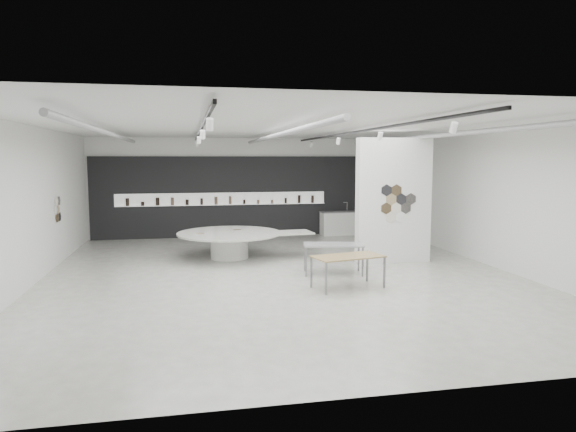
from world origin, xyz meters
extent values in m
cube|color=beige|center=(0.00, 0.00, -0.01)|extent=(12.00, 14.00, 0.01)
cube|color=silver|center=(0.00, 0.00, 3.80)|extent=(12.00, 14.00, 0.01)
cube|color=white|center=(0.00, 7.00, 1.90)|extent=(12.00, 0.01, 3.80)
cube|color=white|center=(0.00, -7.00, 1.90)|extent=(12.00, 0.01, 3.80)
cube|color=white|center=(6.00, 0.00, 1.90)|extent=(0.01, 14.00, 3.80)
cube|color=white|center=(-6.00, 0.00, 1.90)|extent=(0.01, 14.00, 3.80)
cylinder|color=#939396|center=(-4.20, 0.50, 3.62)|extent=(0.12, 12.00, 0.12)
cylinder|color=#939396|center=(0.00, 0.50, 3.62)|extent=(0.12, 12.00, 0.12)
cylinder|color=#939396|center=(4.20, 0.50, 3.62)|extent=(0.12, 12.00, 0.12)
cube|color=black|center=(-2.00, 0.00, 3.70)|extent=(0.05, 13.00, 0.06)
cylinder|color=white|center=(-2.00, -5.00, 3.52)|extent=(0.11, 0.18, 0.21)
cylinder|color=white|center=(-2.00, -1.70, 3.52)|extent=(0.11, 0.18, 0.21)
cylinder|color=white|center=(-2.00, 1.60, 3.52)|extent=(0.11, 0.18, 0.21)
cylinder|color=white|center=(-2.00, 4.90, 3.52)|extent=(0.11, 0.18, 0.21)
cube|color=black|center=(2.00, 0.00, 3.70)|extent=(0.05, 13.00, 0.06)
cylinder|color=white|center=(2.00, -5.00, 3.52)|extent=(0.11, 0.18, 0.21)
cylinder|color=white|center=(2.00, -1.70, 3.52)|extent=(0.11, 0.18, 0.21)
cylinder|color=white|center=(2.00, 1.60, 3.52)|extent=(0.11, 0.18, 0.21)
cylinder|color=white|center=(2.00, 4.90, 3.52)|extent=(0.11, 0.18, 0.21)
cylinder|color=#483A24|center=(-5.97, 2.50, 1.35)|extent=(0.03, 0.28, 0.28)
cylinder|color=black|center=(-5.97, 2.76, 1.35)|extent=(0.03, 0.28, 0.28)
cylinder|color=#97825D|center=(-5.97, 2.63, 1.58)|extent=(0.03, 0.28, 0.28)
cylinder|color=white|center=(-5.97, 2.37, 1.58)|extent=(0.03, 0.28, 0.28)
cylinder|color=silver|center=(-5.97, 2.50, 1.81)|extent=(0.03, 0.28, 0.28)
cylinder|color=black|center=(-5.97, 2.76, 1.81)|extent=(0.03, 0.28, 0.28)
cube|color=black|center=(0.00, 6.94, 1.55)|extent=(11.80, 0.10, 3.10)
cube|color=white|center=(-1.00, 6.87, 1.48)|extent=(8.00, 0.06, 0.46)
cube|color=white|center=(-1.00, 6.81, 1.25)|extent=(8.00, 0.18, 0.02)
cylinder|color=black|center=(-4.53, 6.81, 1.41)|extent=(0.13, 0.13, 0.29)
cylinder|color=black|center=(-3.99, 6.81, 1.34)|extent=(0.13, 0.13, 0.15)
cylinder|color=black|center=(-3.44, 6.81, 1.42)|extent=(0.14, 0.14, 0.30)
cylinder|color=brown|center=(-2.90, 6.81, 1.41)|extent=(0.12, 0.12, 0.29)
cylinder|color=black|center=(-2.36, 6.81, 1.37)|extent=(0.12, 0.12, 0.21)
cylinder|color=black|center=(-1.81, 6.81, 1.39)|extent=(0.10, 0.10, 0.25)
cylinder|color=brown|center=(-1.27, 6.81, 1.42)|extent=(0.12, 0.12, 0.30)
cylinder|color=brown|center=(-0.73, 6.81, 1.42)|extent=(0.10, 0.10, 0.31)
cylinder|color=black|center=(-0.19, 6.81, 1.35)|extent=(0.09, 0.09, 0.17)
cylinder|color=brown|center=(0.36, 6.81, 1.35)|extent=(0.10, 0.10, 0.16)
cylinder|color=brown|center=(0.90, 6.81, 1.34)|extent=(0.09, 0.09, 0.15)
cylinder|color=black|center=(1.44, 6.81, 1.37)|extent=(0.09, 0.09, 0.21)
cylinder|color=black|center=(1.99, 6.81, 1.42)|extent=(0.11, 0.11, 0.31)
cylinder|color=black|center=(2.53, 6.81, 1.41)|extent=(0.11, 0.11, 0.29)
cube|color=white|center=(3.50, 1.00, 1.80)|extent=(2.20, 0.35, 3.60)
cylinder|color=silver|center=(3.50, 0.81, 1.60)|extent=(0.34, 0.03, 0.34)
cylinder|color=black|center=(3.80, 0.81, 1.60)|extent=(0.34, 0.03, 0.34)
cylinder|color=#483A24|center=(3.20, 0.81, 1.60)|extent=(0.34, 0.03, 0.34)
cylinder|color=black|center=(3.65, 0.81, 1.86)|extent=(0.34, 0.03, 0.34)
cylinder|color=#97825D|center=(3.35, 0.81, 1.86)|extent=(0.34, 0.03, 0.34)
cylinder|color=white|center=(3.65, 0.81, 1.34)|extent=(0.34, 0.03, 0.34)
cylinder|color=silver|center=(3.35, 0.81, 1.34)|extent=(0.34, 0.03, 0.34)
cylinder|color=black|center=(3.95, 0.81, 1.86)|extent=(0.34, 0.03, 0.34)
cylinder|color=#483A24|center=(3.50, 0.81, 2.12)|extent=(0.34, 0.03, 0.34)
cylinder|color=black|center=(3.20, 0.81, 2.12)|extent=(0.34, 0.03, 0.34)
cylinder|color=white|center=(-1.13, 2.50, 0.37)|extent=(1.25, 1.25, 0.74)
cylinder|color=beige|center=(-1.13, 2.50, 0.77)|extent=(3.46, 3.46, 0.05)
cube|color=beige|center=(0.65, 2.25, 0.77)|extent=(1.48, 1.02, 0.05)
cube|color=#97825D|center=(-1.99, 2.41, 0.80)|extent=(0.23, 0.18, 0.01)
cube|color=#483A24|center=(-0.84, 3.06, 0.80)|extent=(0.23, 0.18, 0.01)
cube|color=#937A4C|center=(1.29, -1.64, 0.74)|extent=(1.76, 1.15, 0.03)
cube|color=slate|center=(0.62, -2.17, 0.36)|extent=(0.05, 0.05, 0.73)
cube|color=slate|center=(0.46, -1.46, 0.36)|extent=(0.05, 0.05, 0.73)
cube|color=slate|center=(2.12, -1.82, 0.36)|extent=(0.05, 0.05, 0.73)
cube|color=slate|center=(1.96, -1.11, 0.36)|extent=(0.05, 0.05, 0.73)
cube|color=gray|center=(1.37, -0.13, 0.77)|extent=(1.65, 1.03, 0.03)
cube|color=slate|center=(0.60, -0.34, 0.38)|extent=(0.05, 0.05, 0.76)
cube|color=slate|center=(0.72, 0.33, 0.38)|extent=(0.05, 0.05, 0.76)
cube|color=slate|center=(2.02, -0.60, 0.38)|extent=(0.05, 0.05, 0.76)
cube|color=slate|center=(2.15, 0.07, 0.38)|extent=(0.05, 0.05, 0.76)
cube|color=white|center=(3.63, 6.52, 0.45)|extent=(1.61, 0.65, 0.90)
cube|color=gray|center=(3.63, 6.52, 0.91)|extent=(1.65, 0.69, 0.03)
cylinder|color=silver|center=(3.92, 6.68, 1.11)|extent=(0.02, 0.02, 0.36)
cylinder|color=silver|center=(3.84, 6.68, 1.27)|extent=(0.16, 0.03, 0.02)
camera|label=1|loc=(-2.36, -12.89, 3.00)|focal=32.00mm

